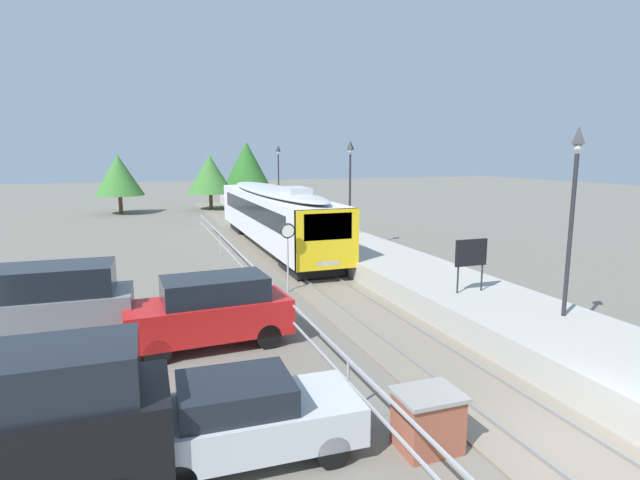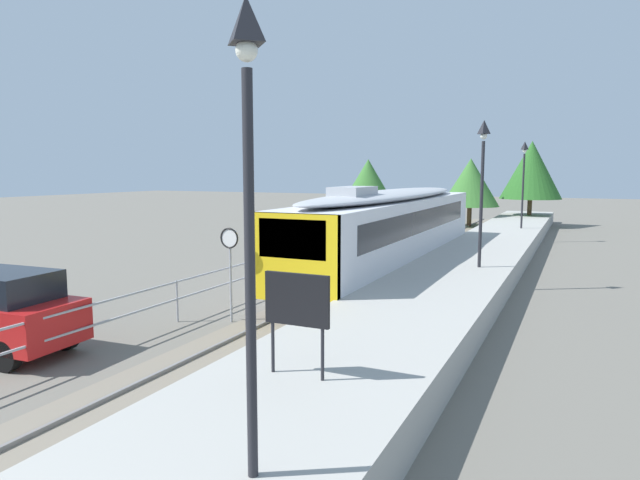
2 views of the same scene
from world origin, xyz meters
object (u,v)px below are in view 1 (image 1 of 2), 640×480
speed_limit_sign (288,240)px  commuter_train (273,212)px  platform_lamp_far_end (278,165)px  platform_lamp_near_end (574,186)px  platform_lamp_mid_platform (350,170)px  parked_hatchback_silver (247,417)px  parked_van_grey (40,310)px  brick_utility_cabinet (428,420)px  parked_suv_red (210,310)px  platform_notice_board (471,254)px  parked_van_black (11,428)px

speed_limit_sign → commuter_train: bearing=78.9°
platform_lamp_far_end → platform_lamp_near_end: bearing=-90.0°
commuter_train → platform_lamp_mid_platform: bearing=-25.8°
parked_hatchback_silver → parked_van_grey: (-4.35, 6.54, 0.50)m
platform_lamp_near_end → platform_lamp_mid_platform: (0.00, 15.72, 0.00)m
brick_utility_cabinet → parked_suv_red: (-3.13, 6.59, 0.49)m
brick_utility_cabinet → parked_van_grey: bearing=135.6°
platform_lamp_mid_platform → platform_notice_board: platform_lamp_mid_platform is taller
platform_lamp_mid_platform → platform_lamp_far_end: size_ratio=1.00×
platform_lamp_near_end → platform_lamp_far_end: 31.44m
parked_hatchback_silver → commuter_train: bearing=74.2°
commuter_train → platform_notice_board: 14.93m
parked_van_black → platform_lamp_mid_platform: bearing=53.5°
commuter_train → parked_suv_red: size_ratio=3.92×
parked_hatchback_silver → brick_utility_cabinet: bearing=-15.2°
speed_limit_sign → parked_van_black: bearing=-125.4°
commuter_train → speed_limit_sign: 9.64m
commuter_train → platform_lamp_far_end: 14.57m
platform_notice_board → brick_utility_cabinet: bearing=-131.2°
speed_limit_sign → parked_suv_red: (-3.70, -4.78, -1.06)m
platform_lamp_mid_platform → brick_utility_cabinet: bearing=-108.8°
platform_lamp_mid_platform → platform_lamp_far_end: 15.72m
platform_lamp_near_end → platform_notice_board: size_ratio=2.97×
commuter_train → platform_lamp_near_end: size_ratio=3.44×
platform_lamp_far_end → brick_utility_cabinet: 35.44m
commuter_train → parked_hatchback_silver: bearing=-105.8°
platform_lamp_near_end → brick_utility_cabinet: 8.24m
platform_notice_board → brick_utility_cabinet: size_ratio=1.49×
parked_suv_red → parked_van_grey: size_ratio=0.95×
platform_lamp_far_end → parked_van_black: bearing=-111.6°
parked_hatchback_silver → parked_van_black: bearing=-179.7°
parked_hatchback_silver → parked_van_black: (-3.68, -0.02, 0.50)m
brick_utility_cabinet → platform_lamp_far_end: bearing=79.5°
platform_lamp_mid_platform → platform_notice_board: bearing=-94.5°
platform_notice_board → parked_suv_red: 8.65m
parked_suv_red → parked_van_grey: 4.54m
commuter_train → parked_van_black: commuter_train is taller
platform_lamp_near_end → parked_suv_red: bearing=160.4°
platform_lamp_far_end → parked_hatchback_silver: (-9.68, -33.74, -3.83)m
parked_hatchback_silver → parked_van_grey: parked_van_grey is taller
speed_limit_sign → parked_van_black: (-7.48, -10.51, -0.83)m
platform_lamp_near_end → brick_utility_cabinet: size_ratio=4.42×
commuter_train → platform_lamp_mid_platform: size_ratio=3.44×
commuter_train → platform_notice_board: size_ratio=10.24×
commuter_train → parked_van_grey: size_ratio=3.73×
platform_lamp_far_end → parked_hatchback_silver: bearing=-106.0°
commuter_train → speed_limit_sign: (-1.85, -9.46, -0.02)m
platform_lamp_near_end → parked_van_black: bearing=-170.2°
platform_lamp_near_end → parked_van_black: 13.96m
platform_lamp_near_end → parked_van_grey: size_ratio=1.08×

